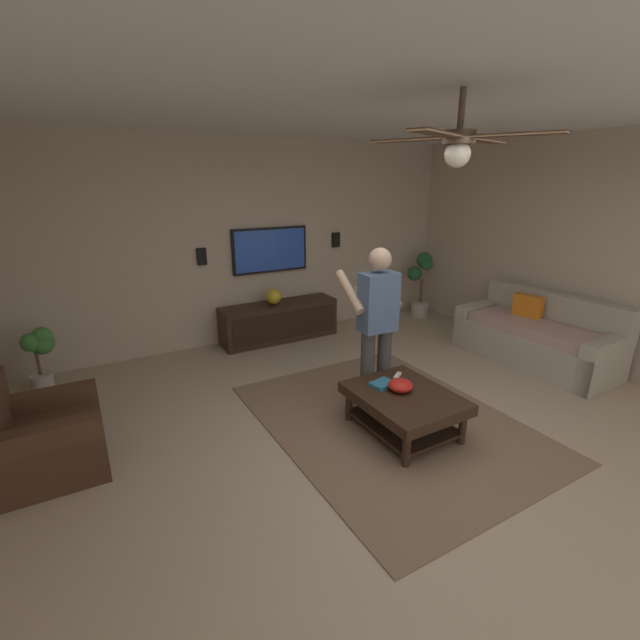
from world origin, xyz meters
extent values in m
plane|color=tan|center=(0.00, 0.00, 0.00)|extent=(7.73, 7.73, 0.00)
cube|color=#BCA893|center=(3.20, 0.00, 1.40)|extent=(0.10, 6.64, 2.80)
cube|color=#C6B09B|center=(0.00, -3.27, 1.40)|extent=(6.51, 0.10, 2.80)
cube|color=white|center=(0.00, 0.00, 2.85)|extent=(6.51, 6.64, 0.10)
cube|color=#7A604C|center=(0.25, -0.15, 0.01)|extent=(2.85, 2.18, 0.01)
cube|color=#A89E8E|center=(0.49, -2.67, 0.21)|extent=(1.92, 0.88, 0.42)
cube|color=#A89E8E|center=(0.50, -3.01, 0.65)|extent=(1.90, 0.24, 0.45)
cube|color=#A89E8E|center=(1.35, -2.65, 0.29)|extent=(0.20, 0.84, 0.58)
cube|color=#A89E8E|center=(-0.37, -2.69, 0.29)|extent=(0.20, 0.84, 0.58)
cube|color=tan|center=(0.49, -2.59, 0.48)|extent=(1.51, 0.63, 0.12)
cube|color=orange|center=(0.71, -2.77, 0.64)|extent=(0.38, 0.18, 0.36)
cube|color=#472D1E|center=(1.04, 2.67, 0.20)|extent=(0.81, 0.81, 0.40)
cube|color=#472D1E|center=(0.72, 2.67, 0.28)|extent=(0.17, 0.80, 0.56)
cube|color=#472D1E|center=(1.36, 2.67, 0.28)|extent=(0.17, 0.80, 0.56)
cube|color=#332116|center=(0.05, -0.15, 0.35)|extent=(1.00, 0.80, 0.10)
cylinder|color=#332116|center=(0.47, -0.47, 0.15)|extent=(0.07, 0.07, 0.30)
cylinder|color=#332116|center=(0.47, 0.17, 0.15)|extent=(0.07, 0.07, 0.30)
cylinder|color=#332116|center=(-0.37, -0.47, 0.15)|extent=(0.07, 0.07, 0.30)
cylinder|color=#332116|center=(-0.37, 0.17, 0.15)|extent=(0.07, 0.07, 0.30)
cube|color=black|center=(0.05, -0.15, 0.10)|extent=(0.88, 0.68, 0.03)
cube|color=#332116|center=(2.87, -0.21, 0.28)|extent=(0.44, 1.70, 0.55)
cube|color=black|center=(2.65, -0.21, 0.28)|extent=(0.01, 1.56, 0.39)
cube|color=black|center=(3.11, -0.21, 1.28)|extent=(0.05, 1.13, 0.64)
cube|color=blue|center=(3.09, -0.21, 1.28)|extent=(0.01, 1.07, 0.58)
cylinder|color=#3F3F3F|center=(0.60, -0.34, 0.41)|extent=(0.14, 0.14, 0.82)
cylinder|color=#3F3F3F|center=(0.61, -0.14, 0.41)|extent=(0.14, 0.14, 0.82)
cube|color=slate|center=(0.61, -0.24, 1.11)|extent=(0.24, 0.37, 0.58)
sphere|color=tan|center=(0.61, -0.24, 1.53)|extent=(0.22, 0.22, 0.22)
cylinder|color=tan|center=(0.78, -0.47, 1.20)|extent=(0.48, 0.12, 0.37)
cylinder|color=tan|center=(0.80, -0.03, 1.20)|extent=(0.48, 0.12, 0.37)
cube|color=white|center=(0.99, -0.26, 1.10)|extent=(0.04, 0.05, 0.16)
cylinder|color=#B7B2A8|center=(2.70, -2.77, 0.12)|extent=(0.29, 0.29, 0.25)
cylinder|color=brown|center=(2.70, -2.77, 0.45)|extent=(0.04, 0.04, 0.40)
sphere|color=#235B2D|center=(2.83, -2.71, 0.73)|extent=(0.25, 0.25, 0.25)
sphere|color=#235B2D|center=(2.68, -2.83, 0.90)|extent=(0.20, 0.20, 0.20)
sphere|color=#235B2D|center=(2.77, -2.86, 0.95)|extent=(0.26, 0.26, 0.26)
cylinder|color=#B7B2A8|center=(2.70, 2.77, 0.10)|extent=(0.23, 0.23, 0.19)
cylinder|color=brown|center=(2.70, 2.77, 0.35)|extent=(0.03, 0.03, 0.32)
sphere|color=#3D7F38|center=(2.71, 2.70, 0.55)|extent=(0.26, 0.26, 0.26)
sphere|color=#3D7F38|center=(2.69, 2.69, 0.63)|extent=(0.21, 0.21, 0.21)
sphere|color=#3D7F38|center=(2.66, 2.79, 0.59)|extent=(0.20, 0.20, 0.20)
ellipsoid|color=red|center=(0.11, -0.15, 0.45)|extent=(0.23, 0.23, 0.10)
cube|color=white|center=(0.35, -0.31, 0.41)|extent=(0.12, 0.15, 0.02)
cube|color=black|center=(0.16, -0.10, 0.41)|extent=(0.16, 0.07, 0.02)
cube|color=teal|center=(0.27, -0.07, 0.42)|extent=(0.19, 0.24, 0.04)
sphere|color=gold|center=(2.86, -0.13, 0.66)|extent=(0.22, 0.22, 0.22)
cube|color=black|center=(3.12, -1.32, 1.35)|extent=(0.06, 0.12, 0.22)
cube|color=black|center=(3.12, 0.77, 1.27)|extent=(0.06, 0.12, 0.22)
cylinder|color=#4C3828|center=(-0.56, 0.09, 2.64)|extent=(0.04, 0.04, 0.28)
cylinder|color=#4C3828|center=(-0.56, 0.09, 2.50)|extent=(0.20, 0.20, 0.08)
sphere|color=silver|center=(-0.56, 0.09, 2.40)|extent=(0.16, 0.16, 0.16)
cube|color=brown|center=(-0.26, 0.22, 2.50)|extent=(0.56, 0.33, 0.02)
cube|color=brown|center=(-0.68, 0.39, 2.50)|extent=(0.33, 0.56, 0.02)
cube|color=brown|center=(-0.84, -0.05, 2.50)|extent=(0.56, 0.35, 0.02)
cube|color=brown|center=(-0.47, -0.21, 2.50)|extent=(0.28, 0.57, 0.02)
camera|label=1|loc=(-2.66, 2.30, 2.26)|focal=24.57mm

